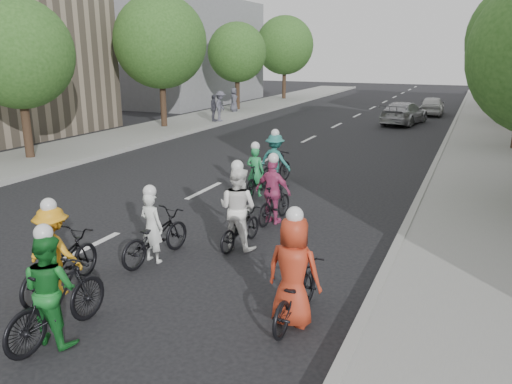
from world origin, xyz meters
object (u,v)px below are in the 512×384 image
Objects in this scene: cyclist_4 at (294,283)px; cyclist_6 at (239,216)px; follow_car_trail at (432,106)px; cyclist_0 at (155,234)px; follow_car_lead at (404,113)px; spectator_2 at (234,100)px; cyclist_5 at (256,176)px; spectator_1 at (214,108)px; cyclist_3 at (274,197)px; cyclist_7 at (275,164)px; cyclist_2 at (57,258)px; cyclist_1 at (54,296)px; spectator_0 at (220,106)px.

cyclist_4 is 3.22m from cyclist_6.
cyclist_0 is at bearing 82.51° from follow_car_trail.
follow_car_lead is 2.77× the size of spectator_2.
cyclist_5 reaches higher than cyclist_0.
cyclist_6 is 0.53× the size of follow_car_trail.
cyclist_0 is at bearing 51.78° from cyclist_6.
spectator_1 reaches higher than cyclist_0.
cyclist_3 is 0.95× the size of cyclist_7.
cyclist_2 is at bearing 83.01° from cyclist_5.
follow_car_trail is at bearing -87.62° from cyclist_4.
cyclist_5 is 14.97m from spectator_1.
cyclist_3 reaches higher than cyclist_0.
cyclist_6 is at bearing -47.63° from cyclist_4.
cyclist_1 is 22.48m from spectator_0.
spectator_0 is (-8.06, 11.50, 0.32)m from cyclist_7.
cyclist_4 is at bearing 136.50° from cyclist_6.
cyclist_3 is at bearing -87.26° from cyclist_6.
spectator_1 is (-7.65, 19.45, 0.28)m from cyclist_2.
spectator_1 is at bearing -43.56° from cyclist_7.
follow_car_trail is 2.09× the size of spectator_0.
cyclist_5 is 0.36× the size of follow_car_lead.
cyclist_3 reaches higher than follow_car_lead.
cyclist_5 is at bearing -84.46° from cyclist_1.
cyclist_6 reaches higher than follow_car_trail.
spectator_0 reaches higher than cyclist_7.
spectator_1 is at bearing -64.73° from cyclist_1.
cyclist_1 is at bearing -170.72° from spectator_0.
spectator_2 is at bearing -66.53° from cyclist_1.
follow_car_lead is 2.87× the size of spectator_1.
spectator_2 is (-9.47, 22.45, 0.40)m from cyclist_0.
cyclist_5 is at bearing -168.90° from spectator_2.
cyclist_2 is 1.31× the size of spectator_1.
cyclist_1 reaches higher than spectator_2.
follow_car_lead is (1.65, 22.02, 0.10)m from cyclist_0.
cyclist_3 is 3.53m from cyclist_7.
cyclist_1 is at bearing -176.17° from spectator_2.
cyclist_2 is 1.26× the size of cyclist_5.
cyclist_5 is at bearing 93.81° from follow_car_lead.
cyclist_4 reaches higher than cyclist_0.
cyclist_3 is (0.92, 6.05, -0.04)m from cyclist_1.
spectator_0 is at bearing -58.29° from cyclist_0.
cyclist_1 is 4.35m from cyclist_6.
cyclist_1 is at bearing 96.73° from follow_car_lead.
cyclist_1 is 1.00× the size of cyclist_4.
spectator_2 is at bearing -60.39° from cyclist_4.
cyclist_6 is 23.71m from spectator_2.
follow_car_lead is at bearing -109.56° from spectator_2.
cyclist_6 is (1.23, 1.30, 0.16)m from cyclist_0.
cyclist_1 is 22.34m from spectator_1.
follow_car_trail is 2.36× the size of spectator_1.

